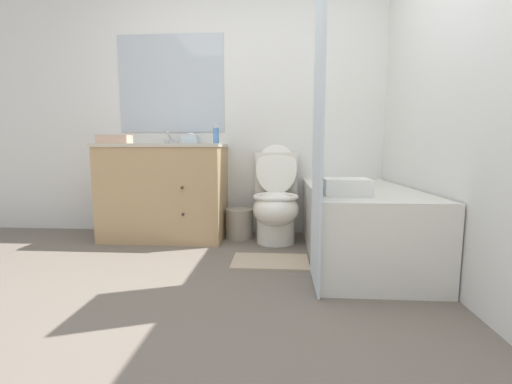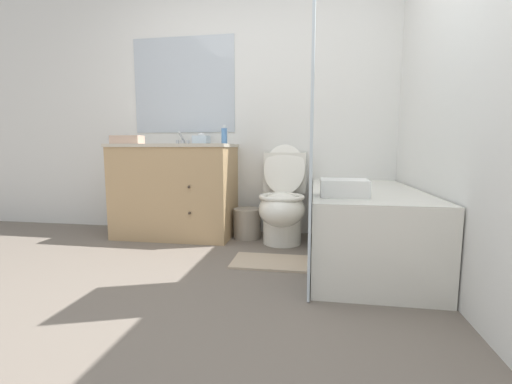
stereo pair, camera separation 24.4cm
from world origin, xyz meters
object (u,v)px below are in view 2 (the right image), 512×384
object	(u,v)px
sink_faucet	(182,141)
bath_towel_folded	(344,188)
toilet	(283,203)
bath_mat	(271,262)
tissue_box	(201,140)
bathtub	(363,225)
soap_dispenser	(224,136)
vanity_cabinet	(176,189)
wastebasket	(247,223)
hand_towel_folded	(127,140)

from	to	relation	value
sink_faucet	bath_towel_folded	world-z (taller)	sink_faucet
toilet	bath_mat	size ratio (longest dim) A/B	1.56
tissue_box	bathtub	bearing A→B (deg)	-23.17
bathtub	soap_dispenser	distance (m)	1.44
bathtub	bath_towel_folded	size ratio (longest dim) A/B	5.34
tissue_box	bath_towel_folded	xyz separation A→B (m)	(1.27, -1.05, -0.33)
tissue_box	vanity_cabinet	bearing A→B (deg)	-146.24
sink_faucet	soap_dispenser	distance (m)	0.54
wastebasket	hand_towel_folded	world-z (taller)	hand_towel_folded
toilet	hand_towel_folded	bearing A→B (deg)	-175.80
wastebasket	soap_dispenser	size ratio (longest dim) A/B	1.63
tissue_box	hand_towel_folded	world-z (taller)	tissue_box
soap_dispenser	tissue_box	bearing A→B (deg)	149.59
sink_faucet	bathtub	bearing A→B (deg)	-22.17
sink_faucet	wastebasket	world-z (taller)	sink_faucet
vanity_cabinet	bath_mat	distance (m)	1.27
vanity_cabinet	toilet	xyz separation A→B (m)	(1.03, -0.07, -0.10)
tissue_box	soap_dispenser	size ratio (longest dim) A/B	0.83
tissue_box	bath_towel_folded	size ratio (longest dim) A/B	0.50
toilet	hand_towel_folded	distance (m)	1.52
bathtub	wastebasket	world-z (taller)	bathtub
toilet	bathtub	size ratio (longest dim) A/B	0.58
hand_towel_folded	sink_faucet	bearing A→B (deg)	44.63
vanity_cabinet	bath_mat	size ratio (longest dim) A/B	1.98
bath_towel_folded	bathtub	bearing A→B (deg)	66.63
sink_faucet	hand_towel_folded	bearing A→B (deg)	-135.37
hand_towel_folded	bathtub	bearing A→B (deg)	-8.51
bath_mat	soap_dispenser	bearing A→B (deg)	128.63
sink_faucet	bathtub	world-z (taller)	sink_faucet
bath_towel_folded	bath_mat	world-z (taller)	bath_towel_folded
tissue_box	toilet	bearing A→B (deg)	-14.58
soap_dispenser	bathtub	bearing A→B (deg)	-21.37
tissue_box	bath_mat	size ratio (longest dim) A/B	0.25
soap_dispenser	hand_towel_folded	distance (m)	0.88
bathtub	hand_towel_folded	bearing A→B (deg)	171.49
bath_mat	bath_towel_folded	bearing A→B (deg)	-27.37
wastebasket	hand_towel_folded	bearing A→B (deg)	-169.65
bath_towel_folded	bath_mat	bearing A→B (deg)	152.63
soap_dispenser	hand_towel_folded	bearing A→B (deg)	-169.84
toilet	bathtub	world-z (taller)	toilet
hand_towel_folded	bath_towel_folded	distance (m)	2.03
bath_towel_folded	hand_towel_folded	bearing A→B (deg)	158.50
bathtub	bath_mat	xyz separation A→B (m)	(-0.67, -0.18, -0.27)
soap_dispenser	hand_towel_folded	size ratio (longest dim) A/B	0.61
wastebasket	tissue_box	distance (m)	0.92
wastebasket	bath_towel_folded	world-z (taller)	bath_towel_folded
hand_towel_folded	bath_mat	size ratio (longest dim) A/B	0.49
sink_faucet	toilet	world-z (taller)	sink_faucet
sink_faucet	hand_towel_folded	xyz separation A→B (m)	(-0.38, -0.37, 0.00)
vanity_cabinet	wastebasket	world-z (taller)	vanity_cabinet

